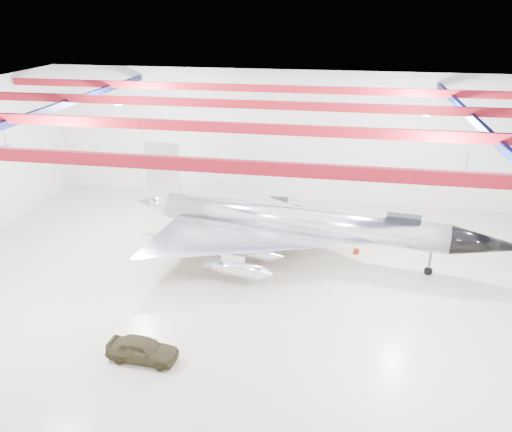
# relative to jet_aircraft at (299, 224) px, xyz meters

# --- Properties ---
(floor) EXTENTS (40.00, 40.00, 0.00)m
(floor) POSITION_rel_jet_aircraft_xyz_m (-2.63, -4.32, -2.35)
(floor) COLOR beige
(floor) RESTS_ON ground
(wall_back) EXTENTS (40.00, 0.00, 40.00)m
(wall_back) POSITION_rel_jet_aircraft_xyz_m (-2.63, 10.68, 3.15)
(wall_back) COLOR silver
(wall_back) RESTS_ON floor
(ceiling) EXTENTS (40.00, 40.00, 0.00)m
(ceiling) POSITION_rel_jet_aircraft_xyz_m (-2.63, -4.32, 8.65)
(ceiling) COLOR #0A0F38
(ceiling) RESTS_ON wall_back
(ceiling_structure) EXTENTS (39.50, 29.50, 1.08)m
(ceiling_structure) POSITION_rel_jet_aircraft_xyz_m (-2.63, -4.32, 7.98)
(ceiling_structure) COLOR maroon
(ceiling_structure) RESTS_ON ceiling
(jet_aircraft) EXTENTS (26.21, 16.76, 7.15)m
(jet_aircraft) POSITION_rel_jet_aircraft_xyz_m (0.00, 0.00, 0.00)
(jet_aircraft) COLOR silver
(jet_aircraft) RESTS_ON floor
(jeep) EXTENTS (3.55, 1.60, 1.18)m
(jeep) POSITION_rel_jet_aircraft_xyz_m (-6.23, -12.02, -1.75)
(jeep) COLOR #332E19
(jeep) RESTS_ON floor
(crate_ply) EXTENTS (0.63, 0.55, 0.38)m
(crate_ply) POSITION_rel_jet_aircraft_xyz_m (-8.91, 1.14, -2.15)
(crate_ply) COLOR olive
(crate_ply) RESTS_ON floor
(toolbox_red) EXTENTS (0.43, 0.36, 0.28)m
(toolbox_red) POSITION_rel_jet_aircraft_xyz_m (-2.84, 2.66, -2.21)
(toolbox_red) COLOR maroon
(toolbox_red) RESTS_ON floor
(engine_drum) EXTENTS (0.60, 0.60, 0.43)m
(engine_drum) POSITION_rel_jet_aircraft_xyz_m (-2.61, -2.73, -2.13)
(engine_drum) COLOR #59595B
(engine_drum) RESTS_ON floor
(parts_bin) EXTENTS (0.66, 0.57, 0.40)m
(parts_bin) POSITION_rel_jet_aircraft_xyz_m (2.57, 2.72, -2.14)
(parts_bin) COLOR olive
(parts_bin) RESTS_ON floor
(crate_small) EXTENTS (0.48, 0.42, 0.29)m
(crate_small) POSITION_rel_jet_aircraft_xyz_m (-8.71, 1.16, -2.20)
(crate_small) COLOR #59595B
(crate_small) RESTS_ON floor
(tool_chest) EXTENTS (0.50, 0.50, 0.34)m
(tool_chest) POSITION_rel_jet_aircraft_xyz_m (3.95, 1.07, -2.17)
(tool_chest) COLOR maroon
(tool_chest) RESTS_ON floor
(spares_box) EXTENTS (0.47, 0.47, 0.32)m
(spares_box) POSITION_rel_jet_aircraft_xyz_m (0.54, 6.55, -2.19)
(spares_box) COLOR #59595B
(spares_box) RESTS_ON floor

